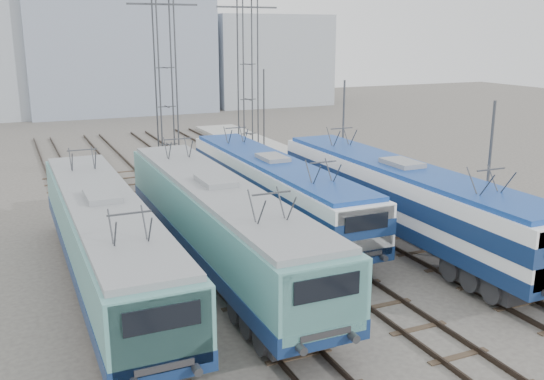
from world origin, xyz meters
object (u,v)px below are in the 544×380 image
(locomotive_center_right, at_px, (274,186))
(locomotive_far_left, at_px, (106,236))
(catenary_tower_east, at_px, (248,76))
(mast_mid, at_px, (343,139))
(locomotive_center_left, at_px, (218,220))
(mast_rear, at_px, (264,115))
(mast_front, at_px, (488,184))
(catenary_tower_west, at_px, (166,81))
(locomotive_far_right, at_px, (403,196))

(locomotive_center_right, bearing_deg, locomotive_far_left, -153.05)
(catenary_tower_east, distance_m, mast_mid, 10.69)
(locomotive_center_left, distance_m, mast_rear, 23.30)
(locomotive_center_left, bearing_deg, catenary_tower_east, 64.79)
(mast_front, height_order, mast_rear, same)
(mast_front, height_order, mast_mid, same)
(locomotive_center_right, distance_m, catenary_tower_west, 13.07)
(mast_front, xyz_separation_m, mast_mid, (0.00, 12.00, 0.00))
(mast_mid, height_order, mast_rear, same)
(locomotive_far_left, bearing_deg, mast_front, -12.25)
(catenary_tower_west, distance_m, mast_rear, 9.99)
(locomotive_center_left, bearing_deg, locomotive_far_left, -178.97)
(locomotive_center_left, height_order, locomotive_center_right, locomotive_center_left)
(locomotive_far_right, bearing_deg, mast_front, -60.99)
(mast_front, xyz_separation_m, mast_rear, (0.00, 24.00, 0.00))
(locomotive_center_left, height_order, mast_rear, mast_rear)
(catenary_tower_east, height_order, mast_front, catenary_tower_east)
(locomotive_far_right, distance_m, mast_front, 3.98)
(locomotive_center_right, height_order, catenary_tower_west, catenary_tower_west)
(locomotive_center_right, height_order, catenary_tower_east, catenary_tower_east)
(locomotive_far_left, height_order, locomotive_center_left, locomotive_center_left)
(locomotive_far_right, distance_m, mast_rear, 20.78)
(mast_front, bearing_deg, locomotive_center_right, 128.77)
(locomotive_center_left, relative_size, locomotive_far_right, 1.00)
(locomotive_center_left, distance_m, catenary_tower_west, 17.29)
(mast_mid, relative_size, mast_rear, 1.00)
(locomotive_center_left, xyz_separation_m, locomotive_far_right, (9.00, -0.08, 0.05))
(locomotive_far_left, xyz_separation_m, catenary_tower_east, (13.25, 18.67, 4.40))
(locomotive_far_right, bearing_deg, mast_mid, 77.95)
(locomotive_center_right, distance_m, locomotive_far_right, 6.42)
(mast_front, bearing_deg, catenary_tower_east, 95.45)
(locomotive_center_right, xyz_separation_m, mast_rear, (6.35, 16.09, 1.28))
(locomotive_center_left, height_order, catenary_tower_west, catenary_tower_west)
(locomotive_far_left, height_order, catenary_tower_east, catenary_tower_east)
(catenary_tower_west, bearing_deg, locomotive_far_left, -112.05)
(locomotive_center_left, bearing_deg, mast_mid, 38.36)
(catenary_tower_east, distance_m, mast_rear, 4.28)
(locomotive_center_right, distance_m, catenary_tower_east, 15.37)
(locomotive_far_right, bearing_deg, locomotive_far_left, -179.98)
(locomotive_far_left, height_order, mast_rear, mast_rear)
(locomotive_center_left, xyz_separation_m, catenary_tower_east, (8.75, 18.59, 4.33))
(locomotive_far_left, xyz_separation_m, mast_rear, (15.35, 20.67, 1.26))
(locomotive_far_left, bearing_deg, locomotive_far_right, 0.02)
(locomotive_center_right, bearing_deg, mast_front, -51.23)
(mast_mid, bearing_deg, mast_rear, 90.00)
(catenary_tower_east, height_order, mast_rear, catenary_tower_east)
(locomotive_far_right, bearing_deg, catenary_tower_west, 112.05)
(catenary_tower_west, distance_m, mast_front, 22.00)
(mast_front, bearing_deg, locomotive_far_left, 167.75)
(locomotive_far_right, height_order, catenary_tower_east, catenary_tower_east)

